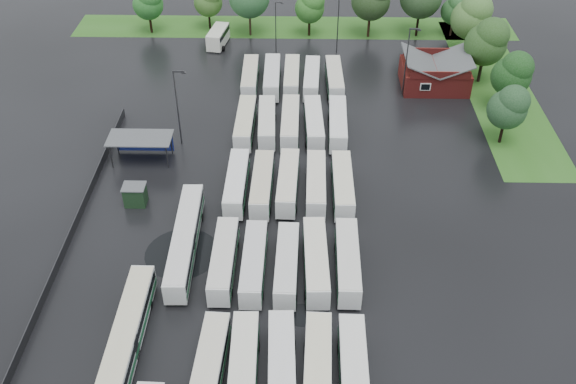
{
  "coord_description": "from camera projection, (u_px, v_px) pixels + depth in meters",
  "views": [
    {
      "loc": [
        3.24,
        -46.99,
        48.21
      ],
      "look_at": [
        2.0,
        12.0,
        2.5
      ],
      "focal_mm": 40.0,
      "sensor_mm": 36.0,
      "label": 1
    }
  ],
  "objects": [
    {
      "name": "lamp_post_ne",
      "position": [
        408.0,
        57.0,
        94.13
      ],
      "size": [
        1.65,
        0.32,
        10.73
      ],
      "color": "#2D2D30",
      "rests_on": "ground"
    },
    {
      "name": "grass_strip_east",
      "position": [
        497.0,
        87.0,
        99.98
      ],
      "size": [
        10.0,
        50.0,
        0.01
      ],
      "primitive_type": "cube",
      "color": "#2C631B",
      "rests_on": "ground"
    },
    {
      "name": "bus_r4c0",
      "position": [
        245.0,
        123.0,
        88.25
      ],
      "size": [
        2.49,
        11.11,
        3.08
      ],
      "rotation": [
        0.0,
        0.0,
        -0.01
      ],
      "color": "silver",
      "rests_on": "ground"
    },
    {
      "name": "bus_r2c1",
      "position": [
        254.0,
        263.0,
        66.52
      ],
      "size": [
        2.4,
        10.81,
        3.0
      ],
      "rotation": [
        0.0,
        0.0,
        -0.01
      ],
      "color": "silver",
      "rests_on": "ground"
    },
    {
      "name": "puddle_2",
      "position": [
        182.0,
        253.0,
        70.06
      ],
      "size": [
        8.15,
        8.15,
        0.01
      ],
      "primitive_type": "cylinder",
      "color": "black",
      "rests_on": "ground"
    },
    {
      "name": "tree_north_3",
      "position": [
        311.0,
        6.0,
        111.63
      ],
      "size": [
        5.18,
        5.17,
        8.56
      ],
      "color": "black",
      "rests_on": "ground"
    },
    {
      "name": "grass_strip_north",
      "position": [
        294.0,
        27.0,
        117.89
      ],
      "size": [
        80.0,
        10.0,
        0.01
      ],
      "primitive_type": "cube",
      "color": "#2C631B",
      "rests_on": "ground"
    },
    {
      "name": "bus_r1c3",
      "position": [
        318.0,
        371.0,
        55.81
      ],
      "size": [
        2.76,
        11.29,
        3.12
      ],
      "rotation": [
        0.0,
        0.0,
        -0.03
      ],
      "color": "silver",
      "rests_on": "ground"
    },
    {
      "name": "bus_r3c2",
      "position": [
        288.0,
        182.0,
        77.5
      ],
      "size": [
        2.71,
        11.04,
        3.05
      ],
      "rotation": [
        0.0,
        0.0,
        -0.04
      ],
      "color": "silver",
      "rests_on": "ground"
    },
    {
      "name": "brick_building",
      "position": [
        434.0,
        75.0,
        98.97
      ],
      "size": [
        10.07,
        8.6,
        5.39
      ],
      "color": "maroon",
      "rests_on": "ground"
    },
    {
      "name": "tree_east_0",
      "position": [
        509.0,
        107.0,
        84.0
      ],
      "size": [
        5.28,
        5.28,
        8.74
      ],
      "color": "black",
      "rests_on": "ground"
    },
    {
      "name": "bus_r1c4",
      "position": [
        354.0,
        373.0,
        55.63
      ],
      "size": [
        2.52,
        11.21,
        3.11
      ],
      "rotation": [
        0.0,
        0.0,
        -0.01
      ],
      "color": "silver",
      "rests_on": "ground"
    },
    {
      "name": "bus_r3c3",
      "position": [
        316.0,
        184.0,
        77.29
      ],
      "size": [
        2.48,
        10.91,
        3.03
      ],
      "rotation": [
        0.0,
        0.0,
        -0.02
      ],
      "color": "silver",
      "rests_on": "ground"
    },
    {
      "name": "lamp_post_nw",
      "position": [
        178.0,
        103.0,
        83.33
      ],
      "size": [
        1.69,
        0.33,
        10.97
      ],
      "color": "#2D2D30",
      "rests_on": "ground"
    },
    {
      "name": "bus_r4c3",
      "position": [
        314.0,
        123.0,
        88.27
      ],
      "size": [
        2.8,
        11.14,
        3.08
      ],
      "rotation": [
        0.0,
        0.0,
        0.04
      ],
      "color": "silver",
      "rests_on": "ground"
    },
    {
      "name": "west_fence",
      "position": [
        75.0,
        224.0,
        73.04
      ],
      "size": [
        0.1,
        50.0,
        1.2
      ],
      "primitive_type": "cube",
      "color": "#2D2D30",
      "rests_on": "ground"
    },
    {
      "name": "artic_bus_west_b",
      "position": [
        185.0,
        240.0,
        69.26
      ],
      "size": [
        2.66,
        16.57,
        3.07
      ],
      "rotation": [
        0.0,
        0.0,
        0.02
      ],
      "color": "silver",
      "rests_on": "ground"
    },
    {
      "name": "tree_north_1",
      "position": [
        209.0,
        0.0,
        114.02
      ],
      "size": [
        5.12,
        5.12,
        8.48
      ],
      "color": "black",
      "rests_on": "ground"
    },
    {
      "name": "bus_r2c4",
      "position": [
        348.0,
        261.0,
        66.64
      ],
      "size": [
        2.49,
        11.06,
        3.07
      ],
      "rotation": [
        0.0,
        0.0,
        -0.01
      ],
      "color": "silver",
      "rests_on": "ground"
    },
    {
      "name": "bus_r3c4",
      "position": [
        343.0,
        185.0,
        77.07
      ],
      "size": [
        2.38,
        11.05,
        3.07
      ],
      "rotation": [
        0.0,
        0.0,
        0.0
      ],
      "color": "silver",
      "rests_on": "ground"
    },
    {
      "name": "ground",
      "position": [
        266.0,
        281.0,
        66.71
      ],
      "size": [
        160.0,
        160.0,
        0.0
      ],
      "primitive_type": "plane",
      "color": "black",
      "rests_on": "ground"
    },
    {
      "name": "bus_r2c2",
      "position": [
        287.0,
        264.0,
        66.37
      ],
      "size": [
        2.5,
        10.69,
        2.96
      ],
      "rotation": [
        0.0,
        0.0,
        -0.02
      ],
      "color": "silver",
      "rests_on": "ground"
    },
    {
      "name": "artic_bus_west_c",
      "position": [
        126.0,
        339.0,
        58.51
      ],
      "size": [
        2.42,
        16.65,
        3.09
      ],
      "rotation": [
        0.0,
        0.0,
        -0.0
      ],
      "color": "silver",
      "rests_on": "ground"
    },
    {
      "name": "utility_hut",
      "position": [
        135.0,
        195.0,
        76.13
      ],
      "size": [
        2.7,
        2.2,
        2.62
      ],
      "color": "black",
      "rests_on": "ground"
    },
    {
      "name": "tree_east_2",
      "position": [
        488.0,
        41.0,
        97.04
      ],
      "size": [
        6.42,
        6.42,
        10.63
      ],
      "color": "black",
      "rests_on": "ground"
    },
    {
      "name": "tree_east_1",
      "position": [
        513.0,
        73.0,
        90.43
      ],
      "size": [
        5.7,
        5.7,
        9.44
      ],
      "color": "black",
      "rests_on": "ground"
    },
    {
      "name": "bus_r4c4",
      "position": [
        338.0,
        124.0,
        88.04
      ],
      "size": [
        2.67,
        11.3,
        3.13
      ],
      "rotation": [
        0.0,
        0.0,
        -0.03
      ],
      "color": "silver",
      "rests_on": "ground"
    },
    {
      "name": "bus_r2c3",
      "position": [
        316.0,
        261.0,
        66.63
      ],
      "size": [
        2.74,
        11.31,
        3.13
      ],
      "rotation": [
        0.0,
        0.0,
        0.03
      ],
      "color": "silver",
      "rests_on": "ground"
    },
    {
      "name": "bus_r5c4",
      "position": [
        334.0,
        78.0,
        98.57
      ],
      "size": [
        2.61,
        11.01,
        3.05
      ],
      "rotation": [
        0.0,
        0.0,
        0.03
      ],
      "color": "silver",
      "rests_on": "ground"
    },
    {
      "name": "bus_r2c0",
      "position": [
        224.0,
        260.0,
        66.83
      ],
      "size": [
        2.37,
        10.95,
        3.04
      ],
      "rotation": [
        0.0,
        0.0,
        -0.0
      ],
      "color": "silver",
      "rests_on": "ground"
    },
    {
      "name": "tree_east_3",
      "position": [
        473.0,
        16.0,
        104.28
      ],
      "size": [
        6.59,
        6.59,
        10.92
      ],
      "color": "#3C2D1A",
      "rests_on": "ground"
    },
    {
      "name": "bus_r1c0",
      "position": [
        209.0,
        370.0,
        55.93
      ],
      "size": [
        2.86,
        11.14,
        3.07
      ],
      "rotation": [
        0.0,
        0.0,
        -0.05
      ],
      "color": "silver",
      "rests_on": "ground"
    },
    {
      "name": "bus_r4c2",
      "position": [
        290.0,
        123.0,
        88.29
      ],
      "size": [
        2.48,
        11.2,
        3.11
      ],
      "rotation": [
        0.0,
        0.0,
        -0.01
      ],
      "color": "silver",
      "rests_on": "ground"
    },
    {
      "name": "tree_north_6",
      "position": [
        467.0,
        7.0,
        112.55
      ],
      "size": [
        4.71,
        4.7,
        7.78
      ],
      "color": "black",
      "rests_on": "ground"
    },
    {
      "name": "lamp_post_back_e",
      "position": [
        339.0,
        20.0,
        105.81
      ],
      "size": [
        1.58,
        0.31,
        10.23
      ],
      "color": "#2D2D30",
      "rests_on": "ground"
    },
    {
      "name": "bus_r5c0",
      "position": [
        250.0,
        77.0,
        98.93
      ],
      "size": [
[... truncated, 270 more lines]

